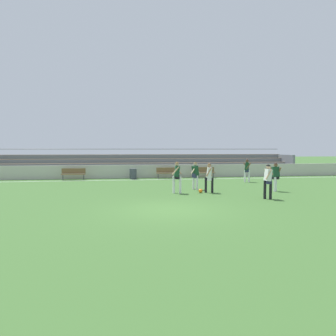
# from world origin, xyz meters

# --- Properties ---
(ground_plane) EXTENTS (160.00, 160.00, 0.00)m
(ground_plane) POSITION_xyz_m (0.00, 0.00, 0.00)
(ground_plane) COLOR #3D662D
(field_line_sideline) EXTENTS (44.00, 0.12, 0.01)m
(field_line_sideline) POSITION_xyz_m (0.00, 11.94, 0.00)
(field_line_sideline) COLOR white
(field_line_sideline) RESTS_ON ground
(sideline_wall) EXTENTS (48.00, 0.16, 1.09)m
(sideline_wall) POSITION_xyz_m (0.00, 13.45, 0.55)
(sideline_wall) COLOR #BCB7AD
(sideline_wall) RESTS_ON ground
(bleacher_stand) EXTENTS (27.49, 3.36, 2.43)m
(bleacher_stand) POSITION_xyz_m (0.25, 15.88, 1.03)
(bleacher_stand) COLOR #897051
(bleacher_stand) RESTS_ON ground
(bench_far_left) EXTENTS (1.80, 0.40, 0.90)m
(bench_far_left) POSITION_xyz_m (1.84, 12.62, 0.55)
(bench_far_left) COLOR brown
(bench_far_left) RESTS_ON ground
(bench_far_right) EXTENTS (1.80, 0.40, 0.90)m
(bench_far_right) POSITION_xyz_m (4.87, 12.62, 0.55)
(bench_far_right) COLOR brown
(bench_far_right) RESTS_ON ground
(bench_centre_sideline) EXTENTS (1.80, 0.40, 0.90)m
(bench_centre_sideline) POSITION_xyz_m (-5.54, 12.62, 0.55)
(bench_centre_sideline) COLOR brown
(bench_centre_sideline) RESTS_ON ground
(trash_bin) EXTENTS (0.57, 0.57, 0.83)m
(trash_bin) POSITION_xyz_m (-0.94, 12.65, 0.42)
(trash_bin) COLOR #3D424C
(trash_bin) RESTS_ON ground
(player_dark_on_ball) EXTENTS (0.61, 0.45, 1.70)m
(player_dark_on_ball) POSITION_xyz_m (1.13, 4.38, 1.02)
(player_dark_on_ball) COLOR white
(player_dark_on_ball) RESTS_ON ground
(player_white_overlapping) EXTENTS (0.49, 0.52, 1.61)m
(player_white_overlapping) POSITION_xyz_m (2.91, 4.34, 0.95)
(player_white_overlapping) COLOR black
(player_white_overlapping) RESTS_ON ground
(player_dark_challenging) EXTENTS (0.45, 0.68, 1.66)m
(player_dark_challenging) POSITION_xyz_m (7.16, 9.19, 0.98)
(player_dark_challenging) COLOR white
(player_dark_challenging) RESTS_ON ground
(player_dark_pressing_high) EXTENTS (0.67, 0.49, 1.64)m
(player_dark_pressing_high) POSITION_xyz_m (2.46, 5.70, 0.97)
(player_dark_pressing_high) COLOR white
(player_dark_pressing_high) RESTS_ON ground
(player_dark_dropping_back) EXTENTS (0.44, 0.54, 1.62)m
(player_dark_dropping_back) POSITION_xyz_m (6.77, 4.30, 0.96)
(player_dark_dropping_back) COLOR white
(player_dark_dropping_back) RESTS_ON ground
(player_white_deep_cover) EXTENTS (0.45, 0.46, 1.66)m
(player_white_deep_cover) POSITION_xyz_m (5.09, 1.86, 0.99)
(player_white_deep_cover) COLOR black
(player_white_deep_cover) RESTS_ON ground
(soccer_ball) EXTENTS (0.22, 0.22, 0.22)m
(soccer_ball) POSITION_xyz_m (2.43, 4.33, 0.11)
(soccer_ball) COLOR orange
(soccer_ball) RESTS_ON ground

